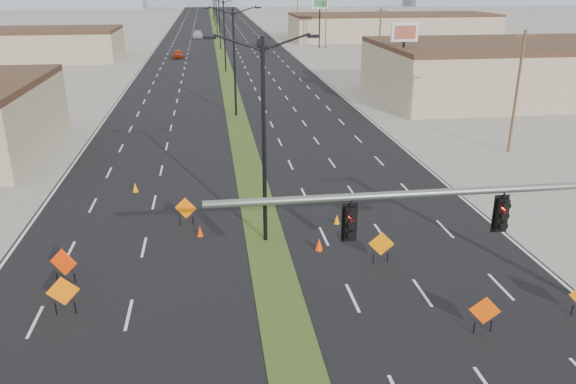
{
  "coord_description": "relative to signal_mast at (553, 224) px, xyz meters",
  "views": [
    {
      "loc": [
        -2.42,
        -13.52,
        12.3
      ],
      "look_at": [
        0.91,
        10.29,
        3.2
      ],
      "focal_mm": 35.0,
      "sensor_mm": 36.0,
      "label": 1
    }
  ],
  "objects": [
    {
      "name": "road_surface",
      "position": [
        -8.56,
        98.0,
        -4.79
      ],
      "size": [
        25.0,
        400.0,
        0.02
      ],
      "primitive_type": "cube",
      "color": "black",
      "rests_on": "ground"
    },
    {
      "name": "median_strip",
      "position": [
        -8.56,
        98.0,
        -4.79
      ],
      "size": [
        2.0,
        400.0,
        0.04
      ],
      "primitive_type": "cube",
      "color": "#36491A",
      "rests_on": "ground"
    },
    {
      "name": "building_sw_far",
      "position": [
        -40.56,
        83.0,
        -2.54
      ],
      "size": [
        30.0,
        14.0,
        4.5
      ],
      "primitive_type": "cube",
      "color": "tan",
      "rests_on": "ground"
    },
    {
      "name": "building_se_near",
      "position": [
        25.44,
        43.0,
        -2.04
      ],
      "size": [
        36.0,
        18.0,
        5.5
      ],
      "primitive_type": "cube",
      "color": "tan",
      "rests_on": "ground"
    },
    {
      "name": "building_se_far",
      "position": [
        29.44,
        108.0,
        -2.29
      ],
      "size": [
        44.0,
        16.0,
        5.0
      ],
      "primitive_type": "cube",
      "color": "tan",
      "rests_on": "ground"
    },
    {
      "name": "signal_mast",
      "position": [
        0.0,
        0.0,
        0.0
      ],
      "size": [
        16.3,
        0.6,
        8.0
      ],
      "color": "slate",
      "rests_on": "ground"
    },
    {
      "name": "streetlight_0",
      "position": [
        -8.56,
        10.0,
        0.63
      ],
      "size": [
        5.15,
        0.24,
        10.02
      ],
      "color": "black",
      "rests_on": "ground"
    },
    {
      "name": "streetlight_1",
      "position": [
        -8.56,
        38.0,
        0.63
      ],
      "size": [
        5.15,
        0.24,
        10.02
      ],
      "color": "black",
      "rests_on": "ground"
    },
    {
      "name": "streetlight_2",
      "position": [
        -8.56,
        66.0,
        0.63
      ],
      "size": [
        5.15,
        0.24,
        10.02
      ],
      "color": "black",
      "rests_on": "ground"
    },
    {
      "name": "streetlight_3",
      "position": [
        -8.56,
        94.0,
        0.63
      ],
      "size": [
        5.15,
        0.24,
        10.02
      ],
      "color": "black",
      "rests_on": "ground"
    },
    {
      "name": "streetlight_4",
      "position": [
        -8.56,
        122.0,
        0.63
      ],
      "size": [
        5.15,
        0.24,
        10.02
      ],
      "color": "black",
      "rests_on": "ground"
    },
    {
      "name": "streetlight_5",
      "position": [
        -8.56,
        150.0,
        0.63
      ],
      "size": [
        5.15,
        0.24,
        10.02
      ],
      "color": "black",
      "rests_on": "ground"
    },
    {
      "name": "streetlight_6",
      "position": [
        -8.56,
        178.0,
        0.63
      ],
      "size": [
        5.15,
        0.24,
        10.02
      ],
      "color": "black",
      "rests_on": "ground"
    },
    {
      "name": "utility_pole_0",
      "position": [
        11.44,
        23.0,
        -0.12
      ],
      "size": [
        1.6,
        0.2,
        9.0
      ],
      "color": "#4C3823",
      "rests_on": "ground"
    },
    {
      "name": "utility_pole_1",
      "position": [
        11.44,
        58.0,
        -0.12
      ],
      "size": [
        1.6,
        0.2,
        9.0
      ],
      "color": "#4C3823",
      "rests_on": "ground"
    },
    {
      "name": "utility_pole_2",
      "position": [
        11.44,
        93.0,
        -0.12
      ],
      "size": [
        1.6,
        0.2,
        9.0
      ],
      "color": "#4C3823",
      "rests_on": "ground"
    },
    {
      "name": "utility_pole_3",
      "position": [
        11.44,
        128.0,
        -0.12
      ],
      "size": [
        1.6,
        0.2,
        9.0
      ],
      "color": "#4C3823",
      "rests_on": "ground"
    },
    {
      "name": "car_left",
      "position": [
        -15.9,
        82.41,
        -4.11
      ],
      "size": [
        1.64,
        4.01,
        1.36
      ],
      "primitive_type": "imported",
      "rotation": [
        0.0,
        0.0,
        0.01
      ],
      "color": "#9C2A11",
      "rests_on": "ground"
    },
    {
      "name": "car_mid",
      "position": [
        -0.38,
        95.91,
        -3.99
      ],
      "size": [
        1.95,
        4.93,
        1.6
      ],
      "primitive_type": "imported",
      "rotation": [
        0.0,
        0.0,
        0.06
      ],
      "color": "black",
      "rests_on": "ground"
    },
    {
      "name": "car_far",
      "position": [
        -13.06,
        116.92,
        -4.03
      ],
      "size": [
        2.18,
        5.3,
        1.53
      ],
      "primitive_type": "imported",
      "rotation": [
        0.0,
        0.0,
        -0.01
      ],
      "color": "#A5A8AE",
      "rests_on": "ground"
    },
    {
      "name": "construction_sign_0",
      "position": [
        -16.99,
        4.41,
        -3.81
      ],
      "size": [
        1.25,
        0.19,
        1.67
      ],
      "rotation": [
        0.0,
        0.0,
        0.12
      ],
      "color": "#FF6B05",
      "rests_on": "ground"
    },
    {
      "name": "construction_sign_1",
      "position": [
        -17.51,
        6.86,
        -3.8
      ],
      "size": [
        1.2,
        0.47,
        1.69
      ],
      "rotation": [
        0.0,
        0.0,
        -0.35
      ],
      "color": "#F33505",
      "rests_on": "ground"
    },
    {
      "name": "construction_sign_2",
      "position": [
        -12.55,
        12.45,
        -3.87
      ],
      "size": [
        1.15,
        0.36,
        1.58
      ],
      "rotation": [
        0.0,
        0.0,
        -0.27
      ],
      "color": "#FF6D05",
      "rests_on": "ground"
    },
    {
      "name": "construction_sign_3",
      "position": [
        -1.36,
        1.0,
        -3.9
      ],
      "size": [
        1.12,
        0.34,
        1.52
      ],
      "rotation": [
        0.0,
        0.0,
        -0.26
      ],
      "color": "#EA4904",
      "rests_on": "ground"
    },
    {
      "name": "construction_sign_4",
      "position": [
        -3.52,
        6.86,
        -3.88
      ],
      "size": [
        1.16,
        0.24,
        1.56
      ],
      "rotation": [
        0.0,
        0.0,
        -0.17
      ],
      "color": "orange",
      "rests_on": "ground"
    },
    {
      "name": "cone_0",
      "position": [
        -11.83,
        10.93,
        -4.5
      ],
      "size": [
        0.44,
        0.44,
        0.58
      ],
      "primitive_type": "cone",
      "rotation": [
        0.0,
        0.0,
        -0.35
      ],
      "color": "#EF3705",
      "rests_on": "ground"
    },
    {
      "name": "cone_1",
      "position": [
        -6.1,
        8.51,
        -4.47
      ],
      "size": [
        0.5,
        0.5,
        0.64
      ],
      "primitive_type": "cone",
      "rotation": [
        0.0,
        0.0,
        -0.35
      ],
      "color": "#EE3C05",
      "rests_on": "ground"
    },
    {
      "name": "cone_2",
      "position": [
        -4.55,
        11.49,
        -4.52
      ],
      "size": [
        0.4,
        0.4,
        0.54
      ],
      "primitive_type": "cone",
      "rotation": [
        0.0,
        0.0,
        0.27
      ],
      "color": "orange",
      "rests_on": "ground"
    },
    {
      "name": "cone_3",
      "position": [
        -15.83,
        17.97,
        -4.49
      ],
      "size": [
        0.42,
        0.42,
        0.6
      ],
      "primitive_type": "cone",
      "rotation": [
        0.0,
        0.0,
        0.18
      ],
      "color": "orange",
      "rests_on": "ground"
    },
    {
      "name": "pole_sign_east_near",
      "position": [
        8.42,
        39.81,
        1.99
      ],
      "size": [
        2.75,
        0.48,
        8.39
      ],
      "rotation": [
        0.0,
        0.0,
        0.03
      ],
      "color": "black",
      "rests_on": "ground"
    },
    {
      "name": "pole_sign_east_far",
      "position": [
        10.47,
        94.25,
        2.69
      ],
      "size": [
        3.01,
        0.55,
        9.19
      ],
      "rotation": [
        0.0,
        0.0,
        0.05
      ],
      "color": "black",
      "rests_on": "ground"
    }
  ]
}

